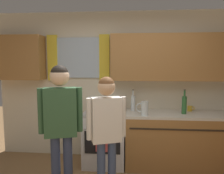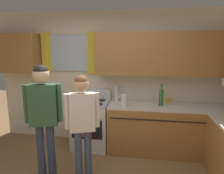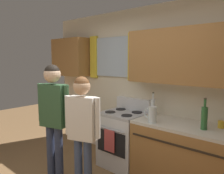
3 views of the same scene
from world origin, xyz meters
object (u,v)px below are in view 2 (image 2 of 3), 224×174
bottle_wine_green (161,97)px  water_pitcher (124,100)px  stove_oven (91,124)px  mug_mustard_yellow (168,100)px  adult_in_plaid (82,116)px  bottle_tall_clear (117,94)px  adult_left (43,109)px

bottle_wine_green → water_pitcher: size_ratio=1.79×
stove_oven → water_pitcher: 0.87m
mug_mustard_yellow → adult_in_plaid: bearing=-137.6°
adult_in_plaid → water_pitcher: bearing=58.5°
water_pitcher → bottle_tall_clear: bearing=118.7°
water_pitcher → stove_oven: bearing=163.0°
adult_in_plaid → stove_oven: bearing=98.1°
stove_oven → bottle_tall_clear: bearing=13.7°
stove_oven → adult_in_plaid: size_ratio=0.71×
stove_oven → water_pitcher: size_ratio=5.00×
mug_mustard_yellow → stove_oven: bearing=-173.6°
water_pitcher → adult_in_plaid: size_ratio=0.14×
bottle_tall_clear → adult_left: (-0.88, -1.17, 0.02)m
bottle_tall_clear → mug_mustard_yellow: bearing=2.8°
bottle_tall_clear → bottle_wine_green: bottle_wine_green is taller
water_pitcher → adult_left: adult_left is taller
stove_oven → adult_left: 1.28m
bottle_wine_green → adult_in_plaid: size_ratio=0.25×
bottle_tall_clear → adult_left: adult_left is taller
mug_mustard_yellow → water_pitcher: bearing=-155.5°
adult_left → adult_in_plaid: bearing=4.7°
bottle_tall_clear → bottle_wine_green: 0.83m
bottle_wine_green → adult_in_plaid: 1.50m
mug_mustard_yellow → adult_left: 2.21m
bottle_wine_green → stove_oven: bearing=178.1°
water_pitcher → adult_in_plaid: adult_in_plaid is taller
stove_oven → mug_mustard_yellow: 1.52m
stove_oven → mug_mustard_yellow: stove_oven is taller
bottle_wine_green → adult_left: (-1.69, -1.02, 0.01)m
mug_mustard_yellow → adult_in_plaid: 1.75m
stove_oven → bottle_wine_green: bearing=-1.9°
water_pitcher → adult_left: (-1.05, -0.86, 0.05)m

